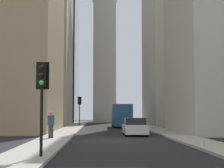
# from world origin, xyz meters

# --- Properties ---
(ground_plane) EXTENTS (135.00, 135.00, 0.00)m
(ground_plane) POSITION_xyz_m (0.00, 0.00, 0.00)
(ground_plane) COLOR black
(sidewalk_right) EXTENTS (90.00, 2.20, 0.14)m
(sidewalk_right) POSITION_xyz_m (0.00, 4.50, 0.07)
(sidewalk_right) COLOR gray
(sidewalk_right) RESTS_ON ground_plane
(sidewalk_left) EXTENTS (90.00, 2.20, 0.14)m
(sidewalk_left) POSITION_xyz_m (0.00, -4.50, 0.07)
(sidewalk_left) COLOR gray
(sidewalk_left) RESTS_ON ground_plane
(building_left_far) EXTENTS (14.37, 10.50, 33.91)m
(building_left_far) POSITION_xyz_m (28.24, -10.60, 16.97)
(building_left_far) COLOR beige
(building_left_far) RESTS_ON ground_plane
(building_right_far) EXTENTS (16.26, 10.00, 26.94)m
(building_right_far) POSITION_xyz_m (30.46, 10.60, 13.47)
(building_right_far) COLOR #B7B2A5
(building_right_far) RESTS_ON ground_plane
(church_spire) EXTENTS (4.64, 4.64, 36.94)m
(church_spire) POSITION_xyz_m (45.45, 0.35, 19.32)
(church_spire) COLOR #A8A091
(church_spire) RESTS_ON ground_plane
(delivery_truck) EXTENTS (6.46, 2.25, 2.84)m
(delivery_truck) POSITION_xyz_m (21.74, -1.40, 1.46)
(delivery_truck) COLOR #285699
(delivery_truck) RESTS_ON ground_plane
(sedan_silver) EXTENTS (4.30, 1.78, 1.42)m
(sedan_silver) POSITION_xyz_m (5.10, -1.40, 0.66)
(sedan_silver) COLOR #B7BABF
(sedan_silver) RESTS_ON ground_plane
(traffic_light_foreground) EXTENTS (0.43, 0.52, 3.72)m
(traffic_light_foreground) POSITION_xyz_m (-10.33, 3.78, 2.87)
(traffic_light_foreground) COLOR black
(traffic_light_foreground) RESTS_ON sidewalk_right
(traffic_light_midblock) EXTENTS (0.43, 0.52, 3.92)m
(traffic_light_midblock) POSITION_xyz_m (27.70, 4.15, 3.02)
(traffic_light_midblock) COLOR black
(traffic_light_midblock) RESTS_ON sidewalk_right
(pedestrian) EXTENTS (0.26, 0.44, 1.78)m
(pedestrian) POSITION_xyz_m (0.26, 4.71, 1.11)
(pedestrian) COLOR #33333D
(pedestrian) RESTS_ON sidewalk_right
(discarded_bottle) EXTENTS (0.07, 0.07, 0.27)m
(discarded_bottle) POSITION_xyz_m (-6.03, -3.86, 0.25)
(discarded_bottle) COLOR #999EA3
(discarded_bottle) RESTS_ON sidewalk_left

